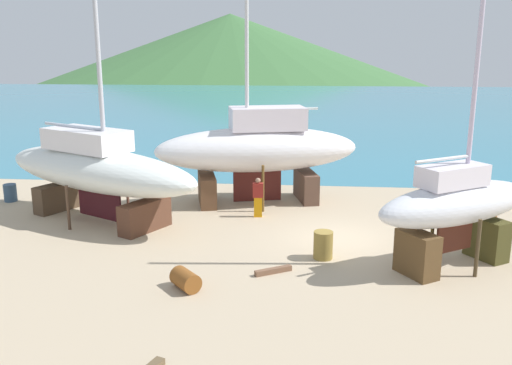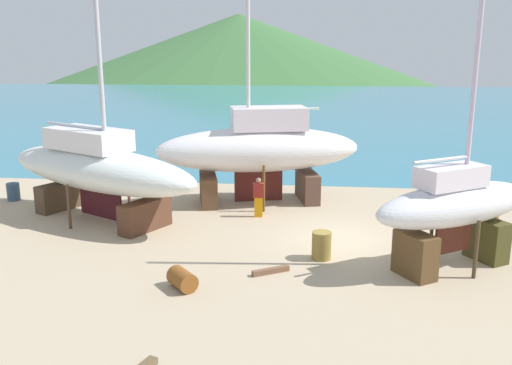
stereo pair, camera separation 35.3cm
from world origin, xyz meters
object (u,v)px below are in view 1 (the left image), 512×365
Objects in this scene: sailboat_small_center at (456,206)px; barrel_tipped_right at (186,280)px; sailboat_far_slipway at (258,149)px; worker at (258,197)px; barrel_rust_far at (485,216)px; barrel_blue_faded at (10,193)px; sailboat_mid_port at (96,168)px; barrel_tar_black at (323,245)px.

barrel_tipped_right is at bearing 164.29° from sailboat_small_center.
sailboat_far_slipway reaches higher than sailboat_small_center.
worker is 1.92× the size of barrel_rust_far.
barrel_blue_faded is (-10.08, 8.67, 0.11)m from barrel_tipped_right.
sailboat_far_slipway is (-6.92, 7.10, 0.46)m from sailboat_small_center.
sailboat_small_center is (13.20, -3.87, -0.13)m from sailboat_mid_port.
sailboat_far_slipway is 9.90m from barrel_rust_far.
sailboat_mid_port is 5.86m from barrel_blue_faded.
sailboat_far_slipway is at bearing 4.68° from barrel_blue_faded.
sailboat_far_slipway reaches higher than barrel_tipped_right.
worker is at bearing 80.84° from sailboat_far_slipway.
sailboat_mid_port reaches higher than barrel_tipped_right.
barrel_blue_faded is at bearing -9.36° from sailboat_far_slipway.
sailboat_far_slipway reaches higher than barrel_rust_far.
sailboat_mid_port is 8.30m from barrel_tipped_right.
sailboat_far_slipway is 17.62× the size of barrel_tipped_right.
sailboat_mid_port is 15.75m from barrel_rust_far.
sailboat_small_center is 9.92m from sailboat_far_slipway.
worker is at bearing -6.70° from barrel_blue_faded.
sailboat_small_center is 8.76m from barrel_tipped_right.
barrel_tar_black is at bearing -146.63° from barrel_rust_far.
sailboat_small_center is 4.43m from barrel_tar_black.
barrel_blue_faded is (-18.30, 6.17, -1.63)m from sailboat_small_center.
barrel_tipped_right is 4.97m from barrel_tar_black.
barrel_tipped_right is (-8.21, -2.50, -1.74)m from sailboat_small_center.
barrel_rust_far is at bearing 33.91° from barrel_tipped_right.
barrel_rust_far is 12.82m from barrel_tipped_right.
sailboat_far_slipway is (6.28, 3.23, 0.33)m from sailboat_mid_port.
sailboat_mid_port is at bearing -86.60° from worker.
barrel_rust_far is at bearing 31.24° from sailboat_mid_port.
barrel_tar_black is at bearing -22.39° from barrel_blue_faded.
barrel_tar_black reaches higher than barrel_rust_far.
worker is (0.20, -2.29, -1.62)m from sailboat_far_slipway.
sailboat_mid_port is at bearing -177.11° from barrel_rust_far.
sailboat_small_center reaches higher than barrel_rust_far.
sailboat_far_slipway is at bearing 112.34° from barrel_tar_black.
barrel_blue_faded is 15.32m from barrel_tar_black.
sailboat_mid_port is 15.99× the size of barrel_tar_black.
sailboat_far_slipway is 2.81m from worker.
barrel_rust_far is 0.92× the size of barrel_tar_black.
barrel_blue_faded is at bearing -101.57° from worker.
barrel_rust_far reaches higher than barrel_tipped_right.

